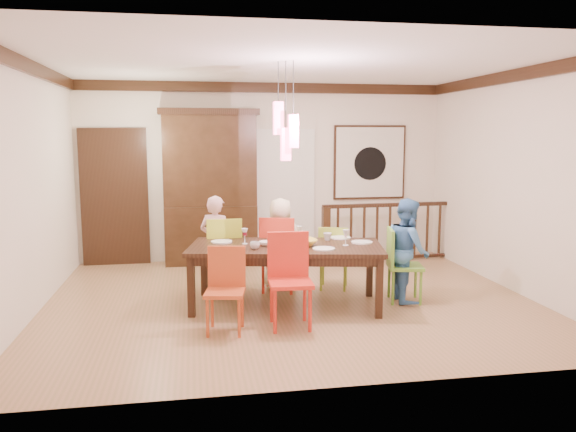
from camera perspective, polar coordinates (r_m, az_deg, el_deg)
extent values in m
plane|color=olive|center=(7.13, 0.23, -8.54)|extent=(6.00, 6.00, 0.00)
plane|color=white|center=(6.88, 0.25, 15.26)|extent=(6.00, 6.00, 0.00)
plane|color=beige|center=(9.32, -2.42, 4.47)|extent=(6.00, 0.00, 6.00)
plane|color=beige|center=(7.00, -24.77, 2.50)|extent=(0.00, 5.00, 5.00)
plane|color=beige|center=(7.94, 22.11, 3.23)|extent=(0.00, 5.00, 5.00)
cube|color=black|center=(9.31, -17.18, 1.64)|extent=(1.04, 0.07, 2.24)
cube|color=silver|center=(9.37, -0.25, 2.04)|extent=(0.97, 0.05, 2.22)
cube|color=black|center=(9.68, 8.27, 5.42)|extent=(1.25, 0.04, 1.25)
cube|color=silver|center=(9.66, 8.32, 5.41)|extent=(1.18, 0.02, 1.18)
cylinder|color=black|center=(9.64, 8.35, 5.28)|extent=(0.56, 0.01, 0.56)
cube|color=#F74A75|center=(6.64, -0.99, 9.89)|extent=(0.11, 0.11, 0.38)
cylinder|color=black|center=(6.67, -1.00, 13.50)|extent=(0.01, 0.01, 0.46)
cube|color=#F74A75|center=(6.56, 0.54, 8.60)|extent=(0.11, 0.11, 0.38)
cylinder|color=black|center=(6.59, 0.55, 12.91)|extent=(0.01, 0.01, 0.61)
cube|color=#F74A75|center=(6.60, -0.23, 7.30)|extent=(0.11, 0.11, 0.38)
cylinder|color=black|center=(6.62, -0.23, 12.24)|extent=(0.01, 0.01, 0.76)
cube|color=black|center=(6.73, -0.22, -3.19)|extent=(2.44, 1.45, 0.05)
cube|color=black|center=(7.15, -9.29, -5.69)|extent=(0.09, 0.09, 0.70)
cube|color=black|center=(7.47, 7.32, -5.06)|extent=(0.09, 0.09, 0.70)
cube|color=black|center=(6.30, -9.21, -7.59)|extent=(0.09, 0.09, 0.70)
cube|color=black|center=(6.66, 9.54, -6.74)|extent=(0.09, 0.09, 0.70)
cube|color=black|center=(7.19, -0.83, -3.06)|extent=(2.06, 0.43, 0.10)
cube|color=black|center=(6.30, 0.47, -4.66)|extent=(2.06, 0.43, 0.10)
cube|color=#B7CD30|center=(7.47, -6.56, -4.00)|extent=(0.46, 0.46, 0.04)
cube|color=#B7CD30|center=(7.42, -6.59, -1.98)|extent=(0.45, 0.05, 0.49)
cylinder|color=#B7CD30|center=(7.34, -7.87, -6.22)|extent=(0.04, 0.04, 0.47)
cylinder|color=#B7CD30|center=(7.36, -5.02, -6.13)|extent=(0.04, 0.04, 0.47)
cylinder|color=#B7CD30|center=(7.70, -7.96, -5.55)|extent=(0.04, 0.04, 0.47)
cylinder|color=#B7CD30|center=(7.71, -5.25, -5.47)|extent=(0.04, 0.04, 0.47)
cube|color=red|center=(7.45, -0.92, -3.93)|extent=(0.57, 0.57, 0.04)
cube|color=red|center=(7.40, -0.93, -1.87)|extent=(0.45, 0.17, 0.50)
cylinder|color=red|center=(7.30, -2.13, -6.20)|extent=(0.04, 0.04, 0.48)
cylinder|color=red|center=(7.36, 0.73, -6.08)|extent=(0.04, 0.04, 0.48)
cylinder|color=red|center=(7.66, -2.50, -5.52)|extent=(0.04, 0.04, 0.48)
cylinder|color=red|center=(7.71, 0.23, -5.41)|extent=(0.04, 0.04, 0.48)
cube|color=#93AF30|center=(7.60, 4.67, -4.28)|extent=(0.49, 0.49, 0.04)
cube|color=#93AF30|center=(7.55, 4.69, -2.56)|extent=(0.38, 0.16, 0.43)
cylinder|color=#93AF30|center=(7.46, 3.78, -6.18)|extent=(0.03, 0.03, 0.41)
cylinder|color=#93AF30|center=(7.54, 6.12, -6.06)|extent=(0.03, 0.03, 0.41)
cylinder|color=#93AF30|center=(7.76, 3.24, -5.62)|extent=(0.03, 0.03, 0.41)
cylinder|color=#93AF30|center=(7.83, 5.49, -5.51)|extent=(0.03, 0.03, 0.41)
cube|color=#B3441E|center=(5.94, -6.42, -7.73)|extent=(0.47, 0.47, 0.04)
cube|color=#B3441E|center=(5.88, -6.46, -5.49)|extent=(0.40, 0.11, 0.44)
cylinder|color=#B3441E|center=(5.84, -7.91, -10.28)|extent=(0.03, 0.03, 0.42)
cylinder|color=#B3441E|center=(5.86, -4.69, -10.17)|extent=(0.03, 0.03, 0.42)
cylinder|color=#B3441E|center=(6.15, -8.01, -9.33)|extent=(0.03, 0.03, 0.42)
cylinder|color=#B3441E|center=(6.16, -4.96, -9.23)|extent=(0.03, 0.03, 0.42)
cube|color=red|center=(6.04, 0.24, -6.81)|extent=(0.48, 0.48, 0.04)
cube|color=red|center=(5.98, 0.24, -4.30)|extent=(0.46, 0.06, 0.50)
cylinder|color=red|center=(5.91, -1.24, -9.69)|extent=(0.04, 0.04, 0.48)
cylinder|color=red|center=(5.97, 2.32, -9.50)|extent=(0.04, 0.04, 0.48)
cylinder|color=red|center=(6.26, -1.74, -8.66)|extent=(0.04, 0.04, 0.48)
cylinder|color=red|center=(6.32, 1.61, -8.50)|extent=(0.04, 0.04, 0.48)
cube|color=#66A532|center=(7.12, 11.81, -5.05)|extent=(0.49, 0.49, 0.04)
cube|color=#66A532|center=(7.07, 11.86, -3.10)|extent=(0.12, 0.41, 0.45)
cylinder|color=#66A532|center=(6.97, 10.96, -7.24)|extent=(0.04, 0.04, 0.43)
cylinder|color=#66A532|center=(7.09, 13.52, -7.05)|extent=(0.04, 0.04, 0.43)
cylinder|color=#66A532|center=(7.27, 10.03, -6.56)|extent=(0.04, 0.04, 0.43)
cylinder|color=#66A532|center=(7.39, 12.49, -6.40)|extent=(0.04, 0.04, 0.43)
cube|color=black|center=(9.15, -7.80, -1.86)|extent=(1.46, 0.44, 0.94)
cube|color=black|center=(9.04, -7.96, 5.68)|extent=(1.46, 0.40, 1.46)
cube|color=black|center=(9.23, -7.99, 5.73)|extent=(1.25, 0.02, 1.25)
cube|color=black|center=(9.04, -8.05, 10.44)|extent=(1.57, 0.44, 0.10)
cube|color=black|center=(9.07, 3.77, -1.95)|extent=(0.13, 0.13, 0.92)
cube|color=black|center=(9.81, 16.31, -1.50)|extent=(0.13, 0.13, 0.92)
cube|color=black|center=(9.31, 10.36, 1.12)|extent=(2.31, 0.20, 0.06)
cube|color=black|center=(9.46, 10.23, -4.18)|extent=(2.19, 0.17, 0.05)
imported|color=#F5BBC6|center=(7.51, -7.32, -2.75)|extent=(0.55, 0.50, 1.27)
imported|color=beige|center=(7.54, -0.75, -2.80)|extent=(0.61, 0.41, 1.23)
imported|color=#447EBF|center=(7.13, 12.06, -3.38)|extent=(0.53, 0.66, 1.29)
imported|color=gold|center=(6.68, 1.45, -2.70)|extent=(0.40, 0.40, 0.08)
imported|color=white|center=(6.69, -2.21, -2.81)|extent=(0.21, 0.21, 0.05)
imported|color=silver|center=(6.49, -3.38, -3.01)|extent=(0.14, 0.14, 0.09)
imported|color=silver|center=(7.03, 4.04, -2.11)|extent=(0.14, 0.14, 0.10)
cylinder|color=white|center=(6.96, -6.76, -2.60)|extent=(0.26, 0.26, 0.01)
cylinder|color=white|center=(7.03, -0.98, -2.43)|extent=(0.26, 0.26, 0.01)
cylinder|color=white|center=(7.21, 5.35, -2.20)|extent=(0.26, 0.26, 0.01)
cylinder|color=white|center=(6.37, -5.98, -3.58)|extent=(0.26, 0.26, 0.01)
cylinder|color=white|center=(6.49, 3.66, -3.34)|extent=(0.26, 0.26, 0.01)
cylinder|color=white|center=(6.93, 7.52, -2.65)|extent=(0.26, 0.26, 0.01)
cube|color=#D83359|center=(6.35, -0.57, -3.58)|extent=(0.18, 0.14, 0.01)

